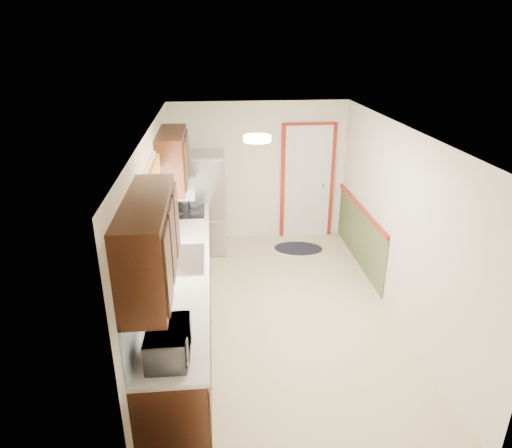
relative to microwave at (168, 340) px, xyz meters
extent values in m
cube|color=beige|center=(1.20, 1.95, -1.11)|extent=(3.20, 5.20, 0.12)
cube|color=white|center=(1.20, 1.95, 1.29)|extent=(3.20, 5.20, 0.12)
cube|color=white|center=(1.20, 4.45, 0.09)|extent=(3.20, 0.10, 2.40)
cube|color=white|center=(1.20, -0.55, 0.09)|extent=(3.20, 0.10, 2.40)
cube|color=white|center=(-0.30, 1.95, 0.09)|extent=(0.10, 5.20, 2.40)
cube|color=white|center=(2.70, 1.95, 0.09)|extent=(0.10, 5.20, 2.40)
cube|color=#34170B|center=(0.00, 1.65, -0.66)|extent=(0.60, 4.00, 0.90)
cube|color=silver|center=(0.01, 1.65, -0.19)|extent=(0.63, 4.00, 0.04)
cube|color=#60A0EB|center=(-0.29, 1.65, 0.10)|extent=(0.02, 4.00, 0.55)
cube|color=#34170B|center=(-0.12, 0.35, 0.71)|extent=(0.35, 1.40, 0.75)
cube|color=#34170B|center=(-0.12, 3.05, 0.71)|extent=(0.35, 1.20, 0.75)
cube|color=white|center=(-0.29, 1.75, 0.51)|extent=(0.02, 1.00, 0.90)
cube|color=#D25127|center=(-0.24, 1.75, 0.86)|extent=(0.05, 1.12, 0.24)
cube|color=#B7B7BC|center=(0.01, 1.75, -0.17)|extent=(0.52, 0.82, 0.02)
cube|color=white|center=(-0.07, 3.10, 0.26)|extent=(0.45, 0.60, 0.15)
cube|color=maroon|center=(2.05, 4.42, -0.11)|extent=(0.94, 0.05, 2.08)
cube|color=white|center=(2.05, 4.39, -0.11)|extent=(0.80, 0.04, 2.00)
cube|color=#4D5932|center=(2.69, 3.30, -0.66)|extent=(0.02, 2.30, 0.90)
cube|color=maroon|center=(2.67, 3.30, -0.19)|extent=(0.04, 2.30, 0.06)
cylinder|color=#FFD88C|center=(0.90, 1.75, 1.25)|extent=(0.30, 0.30, 0.06)
imported|color=white|center=(0.00, 0.00, 0.00)|extent=(0.29, 0.51, 0.34)
cube|color=#B7B7BC|center=(0.25, 4.00, -0.28)|extent=(0.71, 0.66, 1.66)
cylinder|color=black|center=(0.02, 3.64, -0.36)|extent=(0.02, 0.02, 1.16)
ellipsoid|color=black|center=(1.82, 3.85, -1.10)|extent=(0.89, 0.66, 0.01)
cube|color=black|center=(0.01, 3.35, -0.16)|extent=(0.51, 0.61, 0.02)
camera|label=1|loc=(0.41, -3.10, 2.28)|focal=32.00mm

